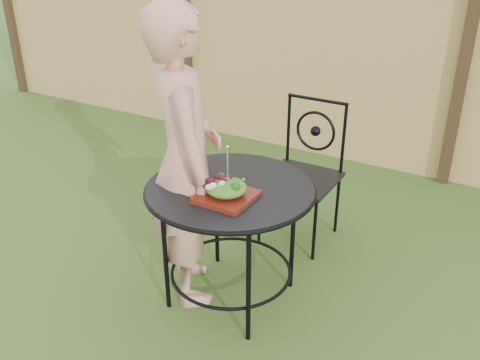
{
  "coord_description": "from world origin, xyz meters",
  "views": [
    {
      "loc": [
        1.86,
        -2.22,
        2.01
      ],
      "look_at": [
        0.57,
        -0.0,
        0.75
      ],
      "focal_mm": 40.0,
      "sensor_mm": 36.0,
      "label": 1
    }
  ],
  "objects_px": {
    "patio_chair": "(304,169)",
    "diner": "(185,160)",
    "patio_table": "(230,209)",
    "salad_plate": "(226,197)"
  },
  "relations": [
    {
      "from": "patio_table",
      "to": "diner",
      "type": "relative_size",
      "value": 0.55
    },
    {
      "from": "patio_chair",
      "to": "salad_plate",
      "type": "xyz_separation_m",
      "value": [
        -0.01,
        -0.97,
        0.23
      ]
    },
    {
      "from": "patio_table",
      "to": "salad_plate",
      "type": "relative_size",
      "value": 3.42
    },
    {
      "from": "patio_table",
      "to": "patio_chair",
      "type": "height_order",
      "value": "patio_chair"
    },
    {
      "from": "patio_table",
      "to": "patio_chair",
      "type": "relative_size",
      "value": 0.97
    },
    {
      "from": "patio_table",
      "to": "patio_chair",
      "type": "xyz_separation_m",
      "value": [
        0.07,
        0.85,
        -0.08
      ]
    },
    {
      "from": "diner",
      "to": "salad_plate",
      "type": "xyz_separation_m",
      "value": [
        0.31,
        -0.09,
        -0.1
      ]
    },
    {
      "from": "patio_table",
      "to": "salad_plate",
      "type": "bearing_deg",
      "value": -67.12
    },
    {
      "from": "patio_chair",
      "to": "diner",
      "type": "relative_size",
      "value": 0.57
    },
    {
      "from": "patio_chair",
      "to": "patio_table",
      "type": "bearing_deg",
      "value": -94.46
    }
  ]
}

